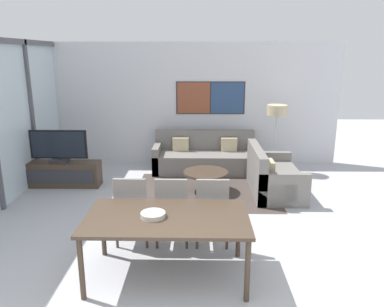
{
  "coord_description": "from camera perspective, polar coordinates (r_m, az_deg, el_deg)",
  "views": [
    {
      "loc": [
        0.3,
        -2.88,
        2.54
      ],
      "look_at": [
        0.19,
        3.06,
        0.95
      ],
      "focal_mm": 35.0,
      "sensor_mm": 36.0,
      "label": 1
    }
  ],
  "objects": [
    {
      "name": "sofa_main",
      "position": [
        8.37,
        1.95,
        -0.69
      ],
      "size": [
        2.25,
        0.88,
        0.86
      ],
      "color": "slate",
      "rests_on": "ground_plane"
    },
    {
      "name": "dining_chair_left",
      "position": [
        5.14,
        -9.11,
        -8.05
      ],
      "size": [
        0.46,
        0.46,
        0.98
      ],
      "color": "gray",
      "rests_on": "ground_plane"
    },
    {
      "name": "dining_table",
      "position": [
        4.33,
        -3.81,
        -10.27
      ],
      "size": [
        1.85,
        1.03,
        0.76
      ],
      "color": "#423326",
      "rests_on": "ground_plane"
    },
    {
      "name": "wall_back",
      "position": [
        8.78,
        -0.76,
        7.56
      ],
      "size": [
        7.05,
        0.09,
        2.8
      ],
      "color": "silver",
      "rests_on": "ground_plane"
    },
    {
      "name": "tv_console",
      "position": [
        7.82,
        -19.31,
        -2.94
      ],
      "size": [
        1.53,
        0.39,
        0.49
      ],
      "color": "#423326",
      "rests_on": "ground_plane"
    },
    {
      "name": "dining_chair_centre",
      "position": [
        5.07,
        -3.07,
        -8.22
      ],
      "size": [
        0.46,
        0.46,
        0.98
      ],
      "color": "gray",
      "rests_on": "ground_plane"
    },
    {
      "name": "television",
      "position": [
        7.67,
        -19.67,
        1.04
      ],
      "size": [
        1.1,
        0.2,
        0.63
      ],
      "color": "#2D2D33",
      "rests_on": "tv_console"
    },
    {
      "name": "sofa_side",
      "position": [
        7.19,
        11.93,
        -3.68
      ],
      "size": [
        0.88,
        1.56,
        0.86
      ],
      "rotation": [
        0.0,
        0.0,
        1.57
      ],
      "color": "slate",
      "rests_on": "ground_plane"
    },
    {
      "name": "coffee_table",
      "position": [
        7.07,
        2.1,
        -3.51
      ],
      "size": [
        0.84,
        0.84,
        0.39
      ],
      "color": "#423326",
      "rests_on": "ground_plane"
    },
    {
      "name": "area_rug",
      "position": [
        7.17,
        2.08,
        -5.73
      ],
      "size": [
        2.65,
        2.07,
        0.01
      ],
      "color": "#473D38",
      "rests_on": "ground_plane"
    },
    {
      "name": "fruit_bowl",
      "position": [
        4.27,
        -5.96,
        -9.21
      ],
      "size": [
        0.28,
        0.28,
        0.06
      ],
      "color": "#B7B2A8",
      "rests_on": "dining_table"
    },
    {
      "name": "dining_chair_right",
      "position": [
        5.06,
        3.08,
        -8.27
      ],
      "size": [
        0.46,
        0.46,
        0.98
      ],
      "color": "gray",
      "rests_on": "ground_plane"
    },
    {
      "name": "floor_lamp",
      "position": [
        8.27,
        12.83,
        5.95
      ],
      "size": [
        0.43,
        0.43,
        1.48
      ],
      "color": "#2D2D33",
      "rests_on": "ground_plane"
    }
  ]
}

